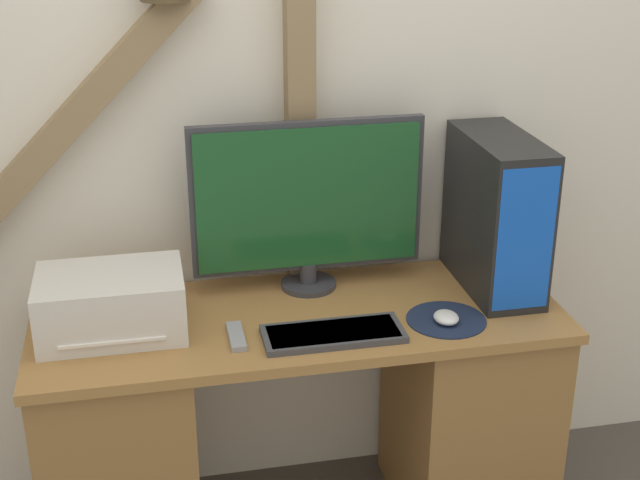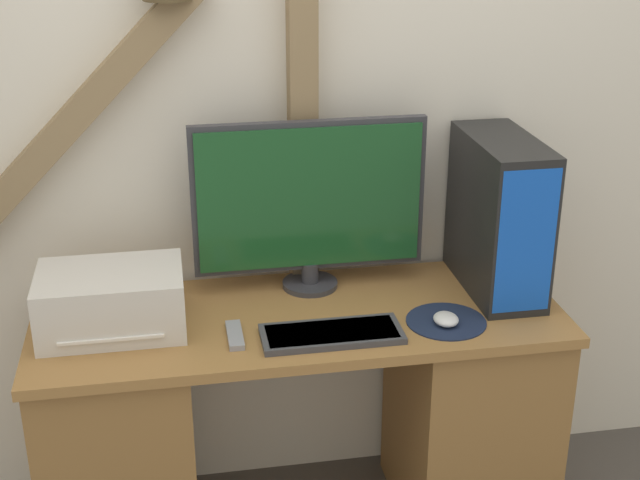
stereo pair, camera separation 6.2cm
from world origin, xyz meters
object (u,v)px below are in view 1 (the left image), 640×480
(monitor, at_px, (308,201))
(mouse, at_px, (446,317))
(keyboard, at_px, (333,333))
(remote_control, at_px, (236,336))
(computer_tower, at_px, (496,214))
(printer, at_px, (111,304))

(monitor, bearing_deg, mouse, -43.57)
(keyboard, distance_m, remote_control, 0.26)
(computer_tower, distance_m, remote_control, 0.84)
(monitor, xyz_separation_m, printer, (-0.57, -0.17, -0.19))
(keyboard, xyz_separation_m, printer, (-0.58, 0.15, 0.07))
(mouse, xyz_separation_m, printer, (-0.90, 0.14, 0.06))
(monitor, xyz_separation_m, keyboard, (0.01, -0.32, -0.26))
(monitor, distance_m, mouse, 0.52)
(keyboard, distance_m, mouse, 0.32)
(keyboard, height_order, remote_control, keyboard)
(keyboard, relative_size, printer, 0.98)
(mouse, bearing_deg, computer_tower, 44.16)
(computer_tower, xyz_separation_m, remote_control, (-0.79, -0.18, -0.22))
(printer, bearing_deg, mouse, -8.91)
(printer, height_order, remote_control, printer)
(printer, bearing_deg, remote_control, -18.96)
(keyboard, bearing_deg, printer, 165.28)
(monitor, xyz_separation_m, mouse, (0.33, -0.31, -0.25))
(printer, bearing_deg, computer_tower, 3.46)
(computer_tower, relative_size, printer, 1.19)
(remote_control, bearing_deg, monitor, 48.25)
(keyboard, bearing_deg, mouse, 1.91)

